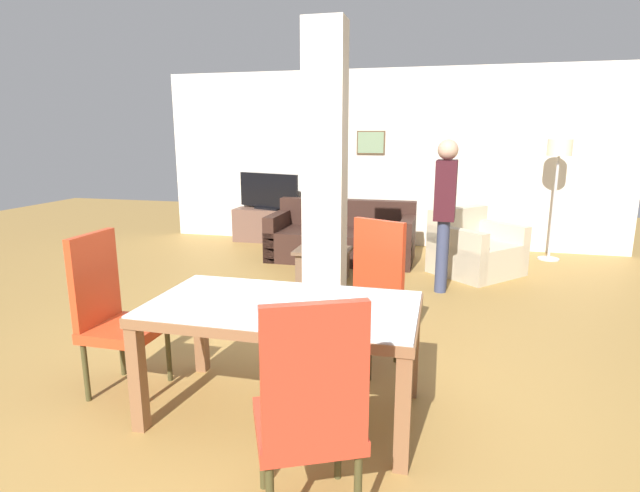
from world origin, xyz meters
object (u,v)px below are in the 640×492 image
at_px(tv_stand, 269,225).
at_px(standing_person, 445,205).
at_px(dining_table, 283,326).
at_px(bottle, 309,239).
at_px(dining_chair_far_right, 370,289).
at_px(dining_chair_head_left, 112,310).
at_px(tv_screen, 268,192).
at_px(coffee_table, 323,264).
at_px(sofa, 342,240).
at_px(dining_chair_near_right, 310,408).
at_px(armchair, 474,251).
at_px(floor_lamp, 559,159).

xyz_separation_m(tv_stand, standing_person, (2.77, -2.01, 0.70)).
xyz_separation_m(dining_table, bottle, (-0.65, 3.01, -0.11)).
height_order(dining_chair_far_right, dining_chair_head_left, same).
relative_size(dining_table, tv_screen, 1.50).
xyz_separation_m(coffee_table, tv_stand, (-1.38, 1.94, 0.07)).
xyz_separation_m(sofa, coffee_table, (-0.02, -1.08, -0.08)).
bearing_deg(standing_person, tv_stand, 56.81).
distance_m(dining_table, tv_stand, 5.22).
xyz_separation_m(dining_table, dining_chair_near_right, (0.41, -0.87, 0.00)).
distance_m(dining_chair_head_left, standing_person, 3.60).
height_order(dining_chair_near_right, tv_screen, tv_screen).
distance_m(dining_chair_far_right, armchair, 2.97).
xyz_separation_m(armchair, tv_screen, (-3.17, 1.20, 0.53)).
bearing_deg(dining_chair_far_right, dining_chair_head_left, 53.48).
distance_m(armchair, tv_stand, 3.38).
xyz_separation_m(dining_chair_head_left, standing_person, (2.14, 2.86, 0.39)).
bearing_deg(armchair, standing_person, 16.59).
relative_size(sofa, armchair, 1.58).
distance_m(dining_chair_near_right, tv_stand, 6.18).
bearing_deg(coffee_table, tv_stand, 125.34).
height_order(armchair, bottle, armchair).
bearing_deg(dining_chair_head_left, sofa, 169.24).
relative_size(armchair, bottle, 5.26).
xyz_separation_m(bottle, floor_lamp, (3.05, 1.65, 0.92)).
relative_size(dining_chair_near_right, sofa, 0.55).
xyz_separation_m(dining_table, dining_chair_far_right, (0.41, 0.87, 0.00)).
bearing_deg(tv_screen, dining_chair_head_left, 116.71).
relative_size(dining_chair_far_right, tv_screen, 1.00).
bearing_deg(dining_chair_head_left, dining_table, 90.00).
bearing_deg(dining_chair_far_right, standing_person, -79.89).
relative_size(dining_chair_head_left, coffee_table, 1.68).
height_order(armchair, coffee_table, armchair).
distance_m(armchair, floor_lamp, 1.83).
bearing_deg(standing_person, armchair, -23.00).
bearing_deg(standing_person, coffee_table, 90.00).
bearing_deg(dining_chair_far_right, dining_table, 90.00).
bearing_deg(bottle, tv_screen, 122.46).
bearing_deg(sofa, coffee_table, 89.19).
xyz_separation_m(sofa, tv_stand, (-1.39, 0.87, -0.01)).
bearing_deg(tv_stand, coffee_table, -54.66).
xyz_separation_m(dining_chair_near_right, tv_screen, (-2.24, 5.75, 0.24)).
bearing_deg(tv_screen, dining_chair_far_right, 138.59).
bearing_deg(tv_screen, dining_chair_near_right, 130.64).
bearing_deg(dining_table, tv_stand, 110.63).
bearing_deg(tv_stand, dining_chair_head_left, -82.61).
bearing_deg(armchair, tv_screen, -68.37).
distance_m(dining_table, sofa, 4.04).
bearing_deg(armchair, coffee_table, -24.97).
height_order(dining_chair_head_left, tv_screen, tv_screen).
relative_size(bottle, standing_person, 0.14).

